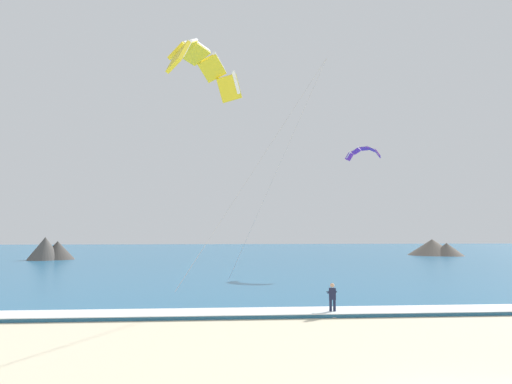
% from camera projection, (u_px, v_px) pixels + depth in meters
% --- Properties ---
extents(sea, '(200.00, 120.00, 0.20)m').
position_uv_depth(sea, '(255.00, 255.00, 83.18)').
color(sea, teal).
rests_on(sea, ground).
extents(surf_foam, '(200.00, 2.27, 0.04)m').
position_uv_depth(surf_foam, '(339.00, 310.00, 24.56)').
color(surf_foam, white).
rests_on(surf_foam, sea).
extents(surfboard, '(0.60, 1.44, 0.09)m').
position_uv_depth(surfboard, '(333.00, 315.00, 24.09)').
color(surfboard, white).
rests_on(surfboard, ground).
extents(kitesurfer, '(0.55, 0.56, 1.69)m').
position_uv_depth(kitesurfer, '(332.00, 298.00, 24.19)').
color(kitesurfer, '#191E38').
rests_on(kitesurfer, ground).
extents(kite_primary, '(8.95, 7.00, 14.66)m').
position_uv_depth(kite_primary, '(202.00, 64.00, 28.51)').
color(kite_primary, yellow).
extents(kite_distant, '(3.38, 3.01, 1.47)m').
position_uv_depth(kite_distant, '(364.00, 152.00, 50.32)').
color(kite_distant, purple).
extents(headland_right, '(9.11, 9.46, 2.91)m').
position_uv_depth(headland_right, '(437.00, 249.00, 79.11)').
color(headland_right, '#665B51').
rests_on(headland_right, ground).
extents(headland_left, '(6.67, 6.09, 3.48)m').
position_uv_depth(headland_left, '(51.00, 250.00, 67.25)').
color(headland_left, '#47423D').
rests_on(headland_left, ground).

